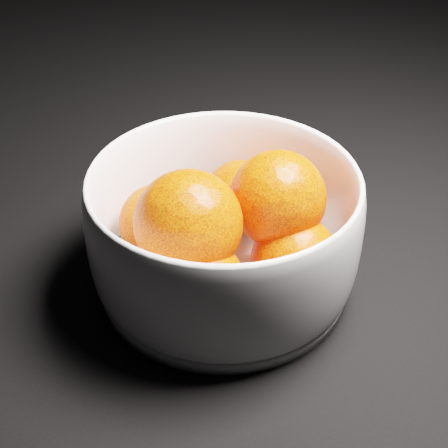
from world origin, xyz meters
name	(u,v)px	position (x,y,z in m)	size (l,w,h in m)	color
ground	(319,97)	(0.00, 0.00, 0.00)	(3.00, 3.00, 0.00)	black
bowl	(224,229)	(-0.25, -0.25, 0.05)	(0.21, 0.21, 0.10)	white
orange_pile	(225,230)	(-0.25, -0.26, 0.06)	(0.15, 0.15, 0.11)	#FF4007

